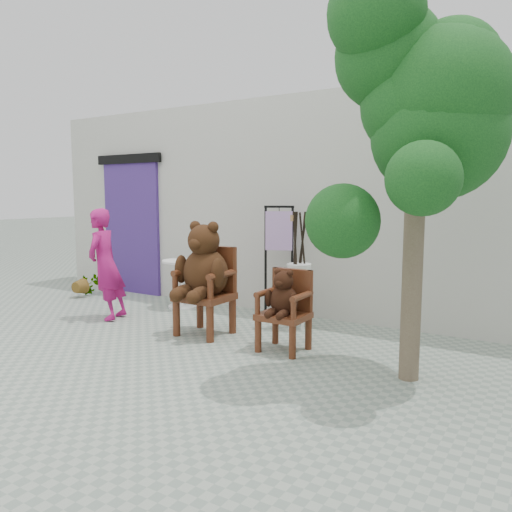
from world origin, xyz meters
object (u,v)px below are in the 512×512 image
Objects in this scene: cafe_table at (183,278)px; display_stand at (279,275)px; chair_big at (204,272)px; tree at (423,103)px; person at (106,265)px; stool_bucket at (299,278)px; chair_small at (285,302)px.

cafe_table is 1.52m from display_stand.
display_stand is at bearing 74.41° from chair_big.
tree is (2.17, -1.43, 1.83)m from display_stand.
person is 0.42× the size of tree.
tree reaches higher than person.
chair_big is 3.01m from tree.
tree is (1.67, -1.05, 1.77)m from stool_bucket.
chair_big reaches higher than cafe_table.
person is 1.19m from cafe_table.
chair_small reaches higher than cafe_table.
chair_small is at bearing -1.84° from chair_big.
person is 0.97× the size of display_stand.
chair_big is 0.89× the size of display_stand.
cafe_table is (-1.17, 0.98, -0.31)m from chair_big.
tree reaches higher than stool_bucket.
tree reaches higher than chair_small.
chair_big is 1.17m from stool_bucket.
cafe_table is at bearing 155.85° from chair_small.
cafe_table is at bearing 141.23° from person.
tree is at bearing 70.23° from person.
display_stand is (1.91, 1.29, -0.15)m from person.
stool_bucket is (0.50, -0.38, 0.06)m from display_stand.
chair_small is 1.45m from display_stand.
person is at bearing -110.94° from cafe_table.
person is (-1.58, -0.09, -0.02)m from chair_big.
tree is at bearing -32.05° from stool_bucket.
stool_bucket is at bearing 44.46° from chair_big.
tree is at bearing -55.37° from display_stand.
chair_small is at bearing 73.45° from person.
person is at bearing -176.57° from chair_big.
cafe_table is 0.20× the size of tree.
chair_small is (1.10, -0.04, -0.23)m from chair_big.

